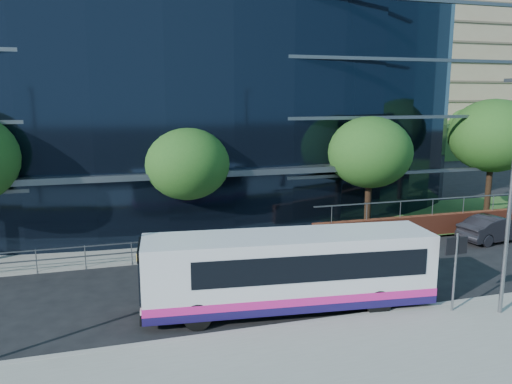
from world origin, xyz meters
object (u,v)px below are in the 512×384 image
object	(u,v)px
tree_dist_f	(466,122)
tree_far_c	(370,152)
streetlight_east	(511,191)
street_sign	(456,256)
tree_far_b	(187,164)
city_bus	(291,270)
tree_far_d	(493,136)
tree_dist_e	(368,122)
parked_car	(495,228)

from	to	relation	value
tree_dist_f	tree_far_c	bearing A→B (deg)	-135.00
tree_far_c	streetlight_east	distance (m)	11.22
street_sign	tree_far_b	distance (m)	13.54
street_sign	tree_far_c	bearing A→B (deg)	76.71
tree_dist_f	city_bus	size ratio (longest dim) A/B	0.58
tree_far_d	tree_dist_e	distance (m)	31.06
city_bus	parked_car	world-z (taller)	city_bus
tree_dist_e	tree_far_b	bearing A→B (deg)	-131.52
street_sign	parked_car	size ratio (longest dim) A/B	0.66
tree_far_c	tree_far_d	xyz separation A→B (m)	(9.00, 1.00, 0.65)
tree_dist_e	parked_car	world-z (taller)	tree_dist_e
tree_far_d	tree_far_b	bearing A→B (deg)	-178.49
tree_far_d	tree_far_c	bearing A→B (deg)	-173.66
street_sign	tree_dist_f	distance (m)	56.25
parked_car	tree_far_b	bearing A→B (deg)	67.99
street_sign	streetlight_east	bearing A→B (deg)	-21.36
tree_far_b	streetlight_east	distance (m)	14.74
tree_dist_e	streetlight_east	world-z (taller)	streetlight_east
tree_far_c	tree_far_d	size ratio (longest dim) A/B	0.87
streetlight_east	street_sign	bearing A→B (deg)	158.64
tree_far_c	city_bus	xyz separation A→B (m)	(-7.76, -8.56, -3.06)
tree_far_b	tree_dist_e	distance (m)	40.74
tree_dist_e	tree_dist_f	world-z (taller)	tree_dist_e
tree_far_d	tree_dist_e	bearing A→B (deg)	75.07
street_sign	tree_far_b	size ratio (longest dim) A/B	0.46
tree_dist_f	streetlight_east	size ratio (longest dim) A/B	0.76
tree_far_c	tree_dist_f	distance (m)	46.67
streetlight_east	parked_car	xyz separation A→B (m)	(6.67, 7.69, -3.74)
tree_far_d	streetlight_east	size ratio (longest dim) A/B	0.93
tree_dist_f	city_bus	xyz separation A→B (m)	(-40.76, -41.56, -2.74)
tree_dist_e	city_bus	size ratio (longest dim) A/B	0.62
tree_far_c	tree_far_d	world-z (taller)	tree_far_d
tree_far_b	tree_dist_e	world-z (taller)	tree_dist_e
tree_dist_e	tree_dist_f	xyz separation A→B (m)	(16.00, 2.00, -0.33)
tree_dist_f	street_sign	bearing A→B (deg)	-129.16
streetlight_east	city_bus	size ratio (longest dim) A/B	0.77
city_bus	tree_dist_f	bearing A→B (deg)	51.53
tree_far_c	parked_car	bearing A→B (deg)	-31.59
tree_dist_f	streetlight_east	world-z (taller)	streetlight_east
tree_dist_e	tree_far_c	bearing A→B (deg)	-118.74
tree_far_c	tree_far_d	bearing A→B (deg)	6.34
tree_far_c	streetlight_east	size ratio (longest dim) A/B	0.81
tree_far_b	tree_dist_f	xyz separation A→B (m)	(43.00, 32.50, 0.00)
tree_far_d	parked_car	size ratio (longest dim) A/B	1.76
city_bus	parked_car	xyz separation A→B (m)	(13.42, 5.07, -0.77)
tree_dist_e	street_sign	bearing A→B (deg)	-115.12
street_sign	tree_far_c	world-z (taller)	tree_far_c
tree_far_d	parked_car	xyz separation A→B (m)	(-3.33, -4.48, -4.49)
tree_far_d	city_bus	distance (m)	19.64
streetlight_east	parked_car	world-z (taller)	streetlight_east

